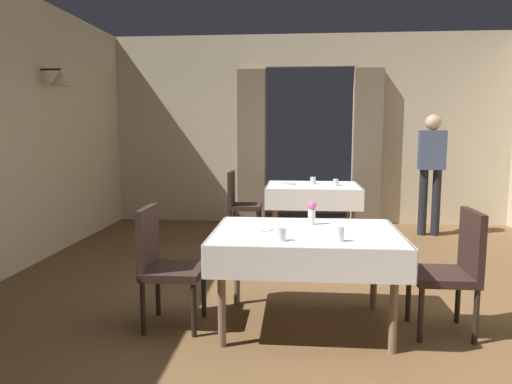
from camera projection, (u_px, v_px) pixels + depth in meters
ground at (319, 325)px, 3.69m from camera, size 10.08×10.08×0.00m
wall_back at (309, 130)px, 7.63m from camera, size 6.40×0.27×3.00m
dining_table_mid at (306, 241)px, 3.60m from camera, size 1.41×1.06×0.75m
dining_table_far at (313, 192)px, 6.58m from camera, size 1.28×1.04×0.75m
chair_mid_left at (163, 261)px, 3.63m from camera, size 0.44×0.44×0.93m
chair_mid_right at (454, 266)px, 3.50m from camera, size 0.44×0.44×0.93m
chair_far_left at (240, 201)px, 6.66m from camera, size 0.44×0.44×0.93m
flower_vase_mid at (312, 212)px, 3.82m from camera, size 0.07×0.07×0.19m
glass_mid_b at (339, 234)px, 3.25m from camera, size 0.06×0.06×0.10m
plate_mid_c at (258, 229)px, 3.64m from camera, size 0.23×0.23×0.01m
glass_mid_d at (281, 234)px, 3.26m from camera, size 0.07×0.07×0.09m
plate_far_a at (287, 184)px, 6.65m from camera, size 0.23×0.23×0.01m
glass_far_b at (336, 182)px, 6.47m from camera, size 0.07×0.07×0.09m
glass_far_c at (313, 181)px, 6.65m from camera, size 0.08×0.08×0.10m
person_waiter_by_doorway at (431, 164)px, 6.71m from camera, size 0.38×0.26×1.72m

